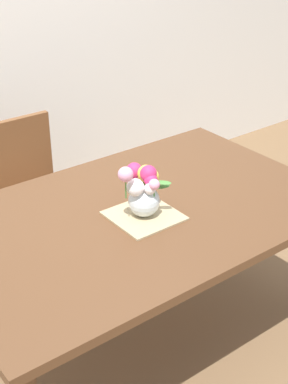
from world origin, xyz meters
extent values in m
plane|color=brown|center=(0.00, 0.00, 0.00)|extent=(12.00, 12.00, 0.00)
cube|color=brown|center=(0.00, 0.00, 0.73)|extent=(1.76, 1.11, 0.04)
cylinder|color=brown|center=(0.80, 0.47, 0.36)|extent=(0.07, 0.07, 0.71)
cube|color=brown|center=(-0.10, 0.81, 0.46)|extent=(0.42, 0.42, 0.04)
cylinder|color=brown|center=(0.08, 0.63, 0.22)|extent=(0.04, 0.04, 0.44)
cylinder|color=brown|center=(-0.28, 0.63, 0.22)|extent=(0.04, 0.04, 0.44)
cylinder|color=brown|center=(0.08, 0.99, 0.22)|extent=(0.04, 0.04, 0.44)
cube|color=brown|center=(-0.10, 1.01, 0.69)|extent=(0.42, 0.04, 0.42)
cube|color=tan|center=(-0.01, -0.06, 0.76)|extent=(0.28, 0.28, 0.01)
sphere|color=silver|center=(-0.01, -0.06, 0.83)|extent=(0.14, 0.14, 0.14)
sphere|color=white|center=(-0.01, -0.10, 0.91)|extent=(0.05, 0.05, 0.05)
cylinder|color=#478438|center=(-0.01, -0.10, 0.89)|extent=(0.01, 0.01, 0.03)
sphere|color=#D12D66|center=(0.01, -0.08, 0.94)|extent=(0.06, 0.06, 0.06)
cylinder|color=#478438|center=(0.01, -0.08, 0.91)|extent=(0.01, 0.01, 0.06)
sphere|color=#EFD14C|center=(0.05, -0.03, 0.92)|extent=(0.06, 0.06, 0.06)
cylinder|color=#478438|center=(0.05, -0.03, 0.90)|extent=(0.01, 0.01, 0.04)
sphere|color=white|center=(-0.06, -0.06, 0.91)|extent=(0.08, 0.08, 0.08)
cylinder|color=#478438|center=(-0.06, -0.06, 0.90)|extent=(0.01, 0.01, 0.04)
sphere|color=#EA9EBC|center=(0.00, -0.12, 0.93)|extent=(0.05, 0.05, 0.05)
cylinder|color=#478438|center=(0.00, -0.12, 0.91)|extent=(0.01, 0.01, 0.06)
sphere|color=#D12D66|center=(0.01, 0.04, 0.93)|extent=(0.07, 0.07, 0.07)
cylinder|color=#478438|center=(0.01, 0.04, 0.91)|extent=(0.01, 0.01, 0.06)
sphere|color=#EFD14C|center=(0.03, -0.03, 0.94)|extent=(0.08, 0.08, 0.08)
cylinder|color=#478438|center=(0.03, -0.03, 0.91)|extent=(0.01, 0.01, 0.06)
sphere|color=#EA9EBC|center=(-0.10, -0.06, 0.99)|extent=(0.06, 0.06, 0.06)
cylinder|color=#478438|center=(-0.10, -0.06, 0.93)|extent=(0.01, 0.01, 0.11)
sphere|color=#D12D66|center=(0.02, -0.06, 0.96)|extent=(0.07, 0.07, 0.07)
cylinder|color=#478438|center=(0.02, -0.06, 0.92)|extent=(0.01, 0.01, 0.08)
ellipsoid|color=#478438|center=(0.03, 0.00, 0.92)|extent=(0.06, 0.07, 0.02)
ellipsoid|color=#478438|center=(0.03, -0.02, 0.89)|extent=(0.07, 0.07, 0.02)
ellipsoid|color=#478438|center=(0.06, -0.09, 0.90)|extent=(0.07, 0.06, 0.02)
ellipsoid|color=#478438|center=(0.05, -0.11, 0.92)|extent=(0.07, 0.07, 0.02)
camera|label=1|loc=(-1.28, -1.72, 2.02)|focal=53.00mm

